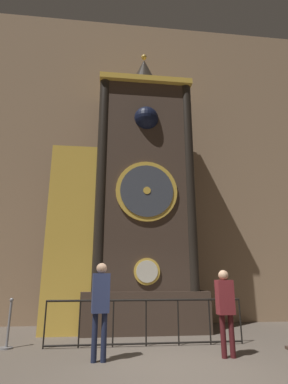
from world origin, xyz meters
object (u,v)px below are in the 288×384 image
(clock_tower, at_px, (131,201))
(visitor_near, at_px, (101,300))
(stanchion_post, at_px, (8,332))
(visitor_far, at_px, (225,304))

(clock_tower, distance_m, visitor_near, 4.26)
(clock_tower, height_order, stanchion_post, clock_tower)
(visitor_near, relative_size, stanchion_post, 1.70)
(visitor_far, bearing_deg, visitor_near, 177.84)
(clock_tower, distance_m, stanchion_post, 4.91)
(visitor_near, bearing_deg, visitor_far, -7.22)
(visitor_near, height_order, stanchion_post, visitor_near)
(clock_tower, relative_size, stanchion_post, 8.98)
(clock_tower, relative_size, visitor_far, 5.71)
(clock_tower, xyz_separation_m, visitor_near, (-0.80, -3.11, -2.81))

